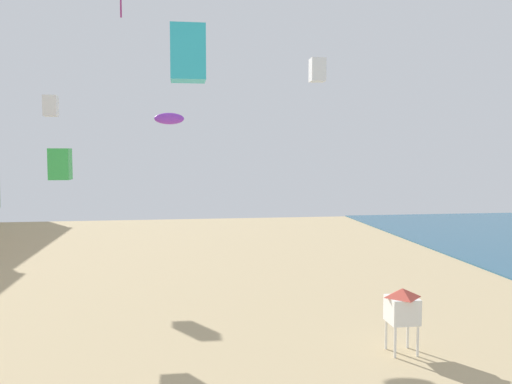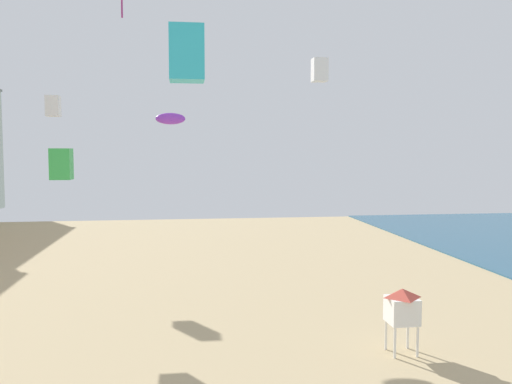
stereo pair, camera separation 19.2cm
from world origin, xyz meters
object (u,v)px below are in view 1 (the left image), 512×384
Objects in this scene: kite_white_box_2 at (317,70)px; kite_green_box at (60,164)px; kite_cyan_box at (188,54)px; kite_white_box at (51,106)px; kite_purple_parafoil at (169,119)px; lifeguard_stand at (402,306)px.

kite_green_box is at bearing -140.99° from kite_white_box_2.
kite_cyan_box reaches higher than kite_green_box.
kite_green_box is at bearing -75.50° from kite_white_box.
kite_purple_parafoil is at bearing -45.57° from kite_white_box.
kite_white_box_2 is (10.99, 10.18, 4.40)m from kite_purple_parafoil.
kite_white_box is at bearing 131.85° from lifeguard_stand.
lifeguard_stand is 1.46× the size of kite_white_box_2.
kite_white_box is 11.63m from kite_purple_parafoil.
kite_purple_parafoil is at bearing -137.20° from kite_white_box_2.
kite_purple_parafoil reaches higher than lifeguard_stand.
lifeguard_stand is 27.06m from kite_white_box.
kite_white_box_2 is at bearing 39.01° from kite_green_box.
kite_cyan_box reaches higher than kite_purple_parafoil.
kite_cyan_box is at bearing -86.10° from kite_purple_parafoil.
kite_cyan_box reaches higher than kite_white_box.
kite_white_box_2 reaches higher than kite_cyan_box.
kite_white_box_2 is (19.08, 1.93, 3.09)m from kite_white_box.
kite_white_box is at bearing 104.50° from kite_green_box.
kite_green_box is (-5.20, -2.93, -2.42)m from kite_purple_parafoil.
kite_white_box is at bearing -174.23° from kite_white_box_2.
kite_white_box is at bearing 113.51° from kite_cyan_box.
lifeguard_stand is 12.36m from kite_cyan_box.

